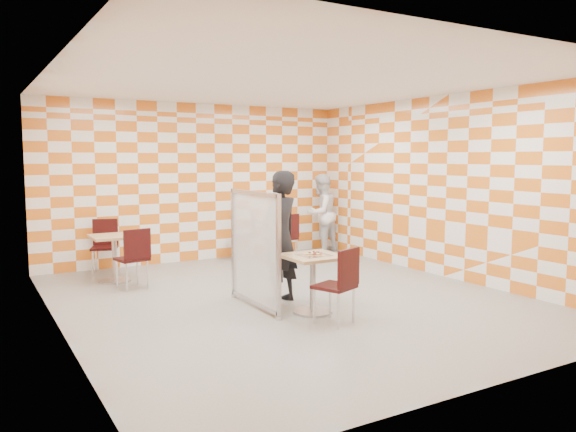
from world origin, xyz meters
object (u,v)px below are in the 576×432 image
object	(u,v)px
empty_table	(114,250)
chair_empty_near	(134,254)
main_table	(313,274)
chair_empty_far	(105,242)
soda_bottle	(278,214)
sport_bottle	(264,216)
partition	(254,249)
man_white	(321,213)
chair_second_side	(248,232)
chair_second_front	(286,234)
second_table	(275,232)
man_dark	(280,237)
chair_main_front	(341,280)

from	to	relation	value
empty_table	chair_empty_near	xyz separation A→B (m)	(0.13, -0.69, 0.04)
main_table	chair_empty_far	size ratio (longest dim) A/B	0.81
chair_empty_near	chair_empty_far	bearing A→B (deg)	94.49
soda_bottle	sport_bottle	bearing A→B (deg)	163.68
partition	man_white	distance (m)	4.53
empty_table	man_white	size ratio (longest dim) A/B	0.46
empty_table	chair_second_side	world-z (taller)	chair_second_side
empty_table	partition	world-z (taller)	partition
chair_second_front	partition	world-z (taller)	partition
sport_bottle	partition	bearing A→B (deg)	-119.71
second_table	chair_empty_near	distance (m)	3.41
main_table	man_dark	bearing A→B (deg)	99.22
man_white	sport_bottle	bearing A→B (deg)	-19.80
main_table	soda_bottle	distance (m)	4.09
chair_second_side	sport_bottle	size ratio (longest dim) A/B	4.62
chair_empty_near	partition	world-z (taller)	partition
man_white	chair_second_side	bearing A→B (deg)	-19.52
chair_second_side	chair_empty_far	world-z (taller)	same
main_table	partition	xyz separation A→B (m)	(-0.54, 0.59, 0.28)
partition	chair_second_front	bearing A→B (deg)	52.64
chair_main_front	man_dark	xyz separation A→B (m)	(-0.11, 1.27, 0.36)
empty_table	sport_bottle	size ratio (longest dim) A/B	3.75
partition	soda_bottle	bearing A→B (deg)	56.13
main_table	chair_empty_near	xyz separation A→B (m)	(-1.62, 2.43, 0.04)
main_table	second_table	distance (m)	4.06
empty_table	chair_empty_far	xyz separation A→B (m)	(0.02, 0.77, 0.04)
chair_empty_far	second_table	bearing A→B (deg)	-2.32
second_table	soda_bottle	size ratio (longest dim) A/B	3.26
man_dark	sport_bottle	bearing A→B (deg)	-137.28
man_white	soda_bottle	world-z (taller)	man_white
chair_empty_far	sport_bottle	world-z (taller)	sport_bottle
chair_empty_near	partition	bearing A→B (deg)	-59.45
sport_bottle	second_table	bearing A→B (deg)	-19.37
second_table	man_white	xyz separation A→B (m)	(1.12, 0.05, 0.31)
man_dark	man_white	distance (m)	4.18
soda_bottle	man_dark	bearing A→B (deg)	-118.80
chair_empty_far	partition	xyz separation A→B (m)	(1.20, -3.31, 0.25)
chair_main_front	chair_empty_near	xyz separation A→B (m)	(-1.63, 3.03, 0.00)
chair_empty_far	partition	bearing A→B (deg)	-70.05
chair_empty_near	man_white	world-z (taller)	man_white
chair_second_side	chair_empty_far	xyz separation A→B (m)	(-2.69, 0.06, 0.00)
second_table	sport_bottle	bearing A→B (deg)	160.63
man_white	partition	bearing A→B (deg)	26.58
main_table	man_white	distance (m)	4.65
chair_second_front	chair_second_side	bearing A→B (deg)	126.87
main_table	chair_second_side	size ratio (longest dim) A/B	0.81
partition	empty_table	bearing A→B (deg)	115.72
partition	soda_bottle	distance (m)	3.82
chair_second_front	chair_empty_near	world-z (taller)	same
man_white	sport_bottle	size ratio (longest dim) A/B	8.20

